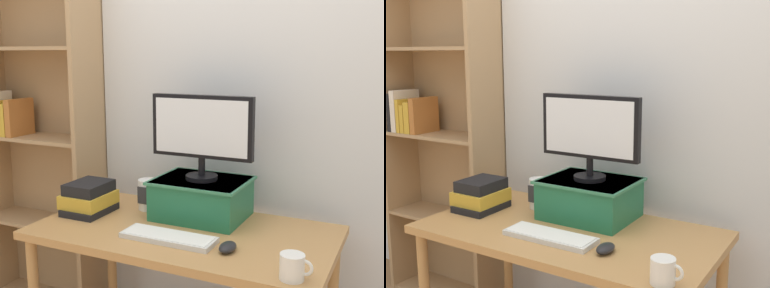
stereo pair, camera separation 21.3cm
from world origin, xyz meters
TOP-DOWN VIEW (x-y plane):
  - back_wall at (0.00, 0.49)m, footprint 7.00×0.08m
  - desk at (0.00, 0.00)m, footprint 1.32×0.71m
  - bookshelf_unit at (-1.14, 0.34)m, footprint 0.78×0.28m
  - riser_box at (0.01, 0.18)m, footprint 0.44×0.35m
  - computer_monitor at (0.01, 0.18)m, footprint 0.50×0.15m
  - keyboard at (-0.00, -0.15)m, footprint 0.41×0.14m
  - computer_mouse at (0.27, -0.15)m, footprint 0.06×0.10m
  - book_stack at (-0.52, 0.01)m, footprint 0.21×0.24m
  - coffee_mug at (0.55, -0.28)m, footprint 0.12×0.09m
  - desk_speaker at (-0.29, 0.17)m, footprint 0.10×0.10m

SIDE VIEW (x-z plane):
  - desk at x=0.00m, z-range 0.29..1.05m
  - keyboard at x=0.00m, z-range 0.76..0.78m
  - computer_mouse at x=0.27m, z-range 0.76..0.79m
  - coffee_mug at x=0.55m, z-range 0.76..0.85m
  - book_stack at x=-0.52m, z-range 0.75..0.90m
  - desk_speaker at x=-0.29m, z-range 0.76..0.91m
  - riser_box at x=0.01m, z-range 0.76..0.95m
  - bookshelf_unit at x=-1.14m, z-range 0.02..2.07m
  - computer_monitor at x=0.01m, z-range 0.98..1.37m
  - back_wall at x=0.00m, z-range 0.00..2.60m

